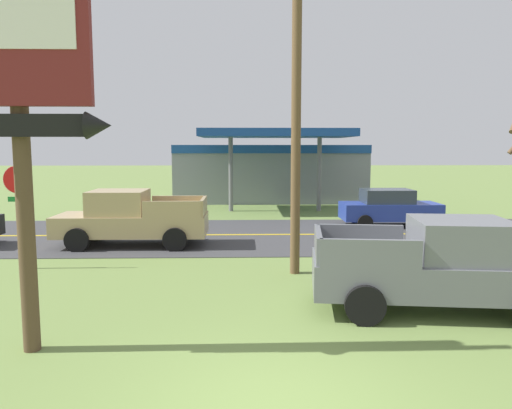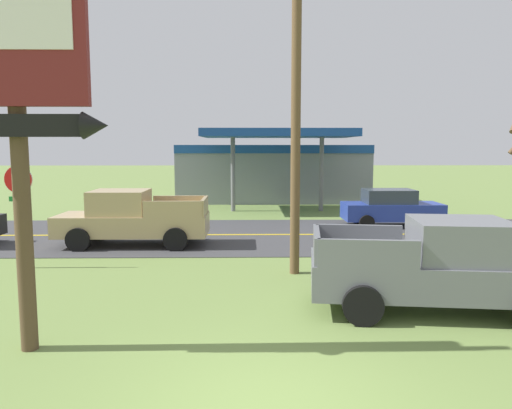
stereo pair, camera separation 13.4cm
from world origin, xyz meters
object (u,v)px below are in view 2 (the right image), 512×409
object	(u,v)px
motel_sign	(15,70)
pickup_grey_parked_on_lawn	(440,267)
stop_sign	(19,198)
pickup_tan_on_road	(131,219)
utility_pole	(296,91)
gas_station	(272,171)
car_blue_mid_lane	(391,208)

from	to	relation	value
motel_sign	pickup_grey_parked_on_lawn	xyz separation A→B (m)	(7.70, 1.95, -3.69)
stop_sign	pickup_tan_on_road	size ratio (longest dim) A/B	0.57
utility_pole	pickup_tan_on_road	size ratio (longest dim) A/B	1.78
gas_station	car_blue_mid_lane	bearing A→B (deg)	-67.34
motel_sign	pickup_grey_parked_on_lawn	world-z (taller)	motel_sign
stop_sign	pickup_grey_parked_on_lawn	distance (m)	11.24
motel_sign	stop_sign	distance (m)	7.02
utility_pole	gas_station	bearing A→B (deg)	89.01
stop_sign	motel_sign	bearing A→B (deg)	-64.83
motel_sign	car_blue_mid_lane	size ratio (longest dim) A/B	1.65
utility_pole	pickup_grey_parked_on_lawn	xyz separation A→B (m)	(2.73, -3.23, -3.97)
pickup_grey_parked_on_lawn	pickup_tan_on_road	xyz separation A→B (m)	(-8.10, 7.17, 0.00)
utility_pole	gas_station	xyz separation A→B (m)	(0.33, 19.04, -2.99)
utility_pole	pickup_grey_parked_on_lawn	bearing A→B (deg)	-49.84
motel_sign	utility_pole	xyz separation A→B (m)	(4.98, 5.18, 0.28)
motel_sign	gas_station	size ratio (longest dim) A/B	0.58
stop_sign	car_blue_mid_lane	world-z (taller)	stop_sign
utility_pole	car_blue_mid_lane	bearing A→B (deg)	57.96
gas_station	pickup_tan_on_road	size ratio (longest dim) A/B	2.31
motel_sign	stop_sign	world-z (taller)	motel_sign
car_blue_mid_lane	stop_sign	bearing A→B (deg)	-150.38
motel_sign	gas_station	world-z (taller)	motel_sign
pickup_tan_on_road	car_blue_mid_lane	xyz separation A→B (m)	(10.33, 4.00, -0.13)
gas_station	stop_sign	bearing A→B (deg)	-113.77
utility_pole	car_blue_mid_lane	distance (m)	10.22
motel_sign	car_blue_mid_lane	bearing A→B (deg)	52.84
utility_pole	pickup_grey_parked_on_lawn	distance (m)	5.80
car_blue_mid_lane	pickup_tan_on_road	bearing A→B (deg)	-158.84
pickup_grey_parked_on_lawn	car_blue_mid_lane	distance (m)	11.39
pickup_tan_on_road	car_blue_mid_lane	distance (m)	11.08
stop_sign	pickup_tan_on_road	xyz separation A→B (m)	(2.37, 3.22, -1.06)
motel_sign	pickup_tan_on_road	xyz separation A→B (m)	(-0.39, 9.11, -3.69)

